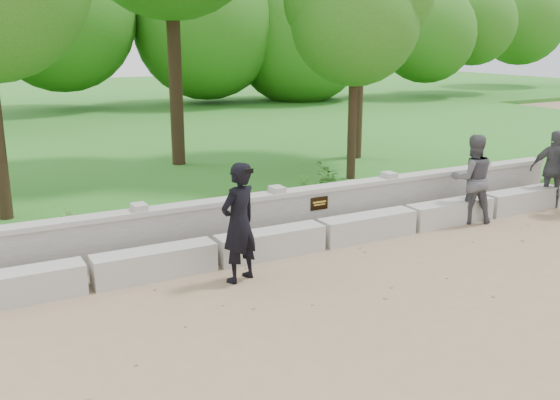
{
  "coord_description": "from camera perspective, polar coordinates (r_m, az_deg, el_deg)",
  "views": [
    {
      "loc": [
        -5.57,
        -6.92,
        3.6
      ],
      "look_at": [
        -1.13,
        1.32,
        1.13
      ],
      "focal_mm": 40.0,
      "sensor_mm": 36.0,
      "label": 1
    }
  ],
  "objects": [
    {
      "name": "parapet_wall",
      "position": [
        11.46,
        1.95,
        -1.09
      ],
      "size": [
        12.5,
        0.35,
        0.9
      ],
      "color": "#BAB7AF",
      "rests_on": "ground"
    },
    {
      "name": "lawn",
      "position": [
        21.93,
        -13.27,
        5.27
      ],
      "size": [
        40.0,
        22.0,
        0.25
      ],
      "primitive_type": "cube",
      "color": "#2D6721",
      "rests_on": "ground"
    },
    {
      "name": "shrub_b",
      "position": [
        13.08,
        2.24,
        1.1
      ],
      "size": [
        0.31,
        0.34,
        0.51
      ],
      "primitive_type": "imported",
      "rotation": [
        0.0,
        0.0,
        1.9
      ],
      "color": "#3C7A29",
      "rests_on": "lawn"
    },
    {
      "name": "visitor_left",
      "position": [
        12.81,
        17.17,
        1.86
      ],
      "size": [
        1.05,
        0.96,
        1.76
      ],
      "color": "#49494E",
      "rests_on": "ground"
    },
    {
      "name": "concrete_bench",
      "position": [
        10.96,
        3.78,
        -3.17
      ],
      "size": [
        11.9,
        0.45,
        0.45
      ],
      "color": "beige",
      "rests_on": "ground"
    },
    {
      "name": "tree_near_right",
      "position": [
        14.88,
        6.92,
        16.79
      ],
      "size": [
        2.98,
        2.98,
        5.4
      ],
      "color": "#382619",
      "rests_on": "lawn"
    },
    {
      "name": "visitor_right",
      "position": [
        14.59,
        23.78,
        2.59
      ],
      "size": [
        1.0,
        0.95,
        1.66
      ],
      "color": "#45464B",
      "rests_on": "ground"
    },
    {
      "name": "ground",
      "position": [
        9.58,
        9.83,
        -7.5
      ],
      "size": [
        80.0,
        80.0,
        0.0
      ],
      "primitive_type": "plane",
      "color": "#93795A",
      "rests_on": "ground"
    },
    {
      "name": "shrub_c",
      "position": [
        13.69,
        4.41,
        2.07
      ],
      "size": [
        0.82,
        0.8,
        0.69
      ],
      "primitive_type": "imported",
      "rotation": [
        0.0,
        0.0,
        3.76
      ],
      "color": "#3C7A29",
      "rests_on": "lawn"
    },
    {
      "name": "shrub_a",
      "position": [
        10.78,
        -18.56,
        -2.36
      ],
      "size": [
        0.39,
        0.34,
        0.63
      ],
      "primitive_type": "imported",
      "rotation": [
        0.0,
        0.0,
        0.44
      ],
      "color": "#3C7A29",
      "rests_on": "lawn"
    },
    {
      "name": "man_main",
      "position": [
        9.27,
        -3.78,
        -2.08
      ],
      "size": [
        0.78,
        0.73,
        1.82
      ],
      "color": "black",
      "rests_on": "ground"
    },
    {
      "name": "shrub_d",
      "position": [
        12.92,
        -3.56,
        1.17
      ],
      "size": [
        0.43,
        0.45,
        0.63
      ],
      "primitive_type": "imported",
      "rotation": [
        0.0,
        0.0,
        5.16
      ],
      "color": "#3C7A29",
      "rests_on": "lawn"
    }
  ]
}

